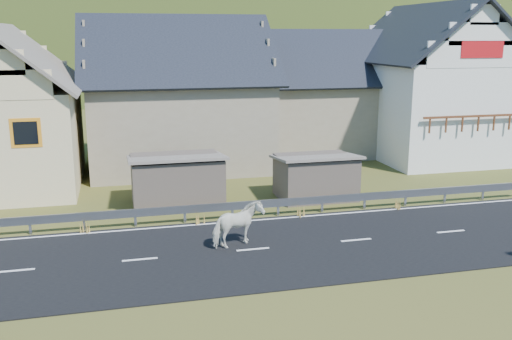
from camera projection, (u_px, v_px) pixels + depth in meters
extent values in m
plane|color=#3D471A|center=(253.00, 250.00, 20.52)|extent=(160.00, 160.00, 0.00)
cube|color=black|center=(253.00, 250.00, 20.51)|extent=(60.00, 7.00, 0.04)
cube|color=silver|center=(253.00, 249.00, 20.51)|extent=(60.00, 6.60, 0.01)
cube|color=#93969B|center=(232.00, 206.00, 23.86)|extent=(28.00, 0.08, 0.34)
cube|color=#93969B|center=(30.00, 226.00, 22.07)|extent=(0.10, 0.06, 0.70)
cube|color=#93969B|center=(84.00, 222.00, 22.54)|extent=(0.10, 0.06, 0.70)
cube|color=#93969B|center=(135.00, 218.00, 23.00)|extent=(0.10, 0.06, 0.70)
cube|color=#93969B|center=(185.00, 215.00, 23.47)|extent=(0.10, 0.06, 0.70)
cube|color=#93969B|center=(232.00, 211.00, 23.93)|extent=(0.10, 0.06, 0.70)
cube|color=#93969B|center=(278.00, 208.00, 24.40)|extent=(0.10, 0.06, 0.70)
cube|color=#93969B|center=(322.00, 205.00, 24.86)|extent=(0.10, 0.06, 0.70)
cube|color=#93969B|center=(364.00, 201.00, 25.33)|extent=(0.10, 0.06, 0.70)
cube|color=#93969B|center=(405.00, 198.00, 25.80)|extent=(0.10, 0.06, 0.70)
cube|color=#93969B|center=(445.00, 196.00, 26.26)|extent=(0.10, 0.06, 0.70)
cube|color=#93969B|center=(483.00, 193.00, 26.73)|extent=(0.10, 0.06, 0.70)
cube|color=brown|center=(177.00, 181.00, 25.94)|extent=(4.30, 3.30, 2.40)
cube|color=brown|center=(315.00, 177.00, 27.00)|extent=(3.80, 2.90, 2.20)
cube|color=beige|center=(7.00, 137.00, 28.95)|extent=(7.00, 9.00, 5.00)
cube|color=orange|center=(26.00, 133.00, 24.87)|extent=(1.30, 0.12, 1.30)
cube|color=gray|center=(178.00, 123.00, 33.88)|extent=(10.00, 9.00, 5.00)
cube|color=gray|center=(324.00, 116.00, 38.15)|extent=(9.00, 8.00, 4.60)
cube|color=white|center=(429.00, 108.00, 36.55)|extent=(8.00, 10.00, 6.00)
cube|color=#B71015|center=(482.00, 50.00, 30.92)|extent=(2.60, 0.06, 0.90)
cube|color=brown|center=(479.00, 116.00, 31.54)|extent=(6.80, 0.12, 0.12)
ellipsoid|color=#283514|center=(145.00, 118.00, 196.37)|extent=(440.00, 280.00, 260.00)
imported|color=silver|center=(238.00, 225.00, 20.68)|extent=(1.58, 2.11, 1.62)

